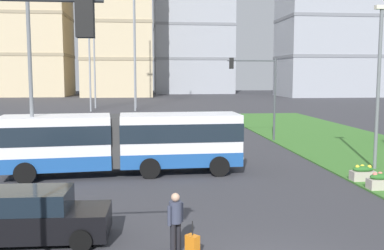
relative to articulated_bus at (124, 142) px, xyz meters
name	(u,v)px	position (x,y,z in m)	size (l,w,h in m)	color
articulated_bus	(124,142)	(0.00, 0.00, 0.00)	(11.98, 3.39, 3.00)	white
car_grey_wagon	(100,140)	(-1.81, 6.83, -0.90)	(4.46, 2.14, 1.58)	slate
car_black_sedan	(33,217)	(-2.31, -8.95, -0.90)	(4.45, 2.12, 1.58)	black
pedestrian_crossing	(176,219)	(1.85, -10.36, -0.65)	(0.46, 0.41, 1.74)	black
rolling_suitcase	(192,245)	(2.30, -10.56, -1.34)	(0.42, 0.43, 0.97)	orange
flower_planter_2	(381,181)	(11.13, -4.50, -1.23)	(1.10, 0.56, 0.74)	#B7AD9E
flower_planter_3	(363,173)	(11.13, -2.91, -1.23)	(1.10, 0.56, 0.74)	#B7AD9E
traffic_light_far_right	(260,85)	(9.57, 10.07, 2.59)	(3.68, 0.28, 6.20)	#474C51
streetlight_left	(30,73)	(-4.27, -0.51, 3.42)	(0.70, 0.28, 9.27)	slate
streetlight_median	(379,81)	(13.03, -0.47, 3.02)	(0.70, 0.28, 8.46)	slate
apartment_tower_westcentre	(117,9)	(-4.81, 85.81, 18.51)	(15.94, 19.86, 40.29)	beige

